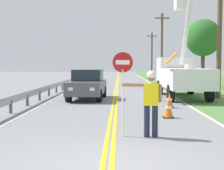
# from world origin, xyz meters

# --- Properties ---
(ground_plane) EXTENTS (160.00, 160.00, 0.00)m
(ground_plane) POSITION_xyz_m (0.00, 0.00, 0.00)
(ground_plane) COLOR gray
(centerline_yellow_left) EXTENTS (0.11, 110.00, 0.01)m
(centerline_yellow_left) POSITION_xyz_m (-0.09, 20.00, 0.01)
(centerline_yellow_left) COLOR yellow
(centerline_yellow_left) RESTS_ON ground
(centerline_yellow_right) EXTENTS (0.11, 110.00, 0.01)m
(centerline_yellow_right) POSITION_xyz_m (0.09, 20.00, 0.01)
(centerline_yellow_right) COLOR yellow
(centerline_yellow_right) RESTS_ON ground
(edge_line_right) EXTENTS (0.12, 110.00, 0.01)m
(edge_line_right) POSITION_xyz_m (3.60, 20.00, 0.01)
(edge_line_right) COLOR silver
(edge_line_right) RESTS_ON ground
(edge_line_left) EXTENTS (0.12, 110.00, 0.01)m
(edge_line_left) POSITION_xyz_m (-3.60, 20.00, 0.01)
(edge_line_left) COLOR silver
(edge_line_left) RESTS_ON ground
(flagger_worker) EXTENTS (1.08, 0.29, 1.83)m
(flagger_worker) POSITION_xyz_m (1.09, 2.43, 1.05)
(flagger_worker) COLOR #1E2338
(flagger_worker) RESTS_ON ground
(stop_sign_paddle) EXTENTS (0.56, 0.04, 2.33)m
(stop_sign_paddle) POSITION_xyz_m (0.32, 2.52, 1.71)
(stop_sign_paddle) COLOR silver
(stop_sign_paddle) RESTS_ON ground
(utility_bucket_truck) EXTENTS (2.67, 6.82, 6.05)m
(utility_bucket_truck) POSITION_xyz_m (3.99, 13.06, 1.43)
(utility_bucket_truck) COLOR white
(utility_bucket_truck) RESTS_ON ground
(oncoming_sedan_nearest) EXTENTS (2.05, 4.17, 1.70)m
(oncoming_sedan_nearest) POSITION_xyz_m (-1.60, 11.65, 0.83)
(oncoming_sedan_nearest) COLOR #4C5156
(oncoming_sedan_nearest) RESTS_ON ground
(utility_pole_near) EXTENTS (1.80, 0.28, 8.42)m
(utility_pole_near) POSITION_xyz_m (6.04, 12.26, 4.39)
(utility_pole_near) COLOR brown
(utility_pole_near) RESTS_ON ground
(utility_pole_mid) EXTENTS (1.80, 0.28, 8.41)m
(utility_pole_mid) POSITION_xyz_m (5.58, 33.37, 4.39)
(utility_pole_mid) COLOR brown
(utility_pole_mid) RESTS_ON ground
(utility_pole_far) EXTENTS (1.80, 0.28, 7.58)m
(utility_pole_far) POSITION_xyz_m (5.94, 48.86, 3.97)
(utility_pole_far) COLOR brown
(utility_pole_far) RESTS_ON ground
(traffic_cone_lead) EXTENTS (0.40, 0.40, 0.70)m
(traffic_cone_lead) POSITION_xyz_m (2.07, 5.53, 0.34)
(traffic_cone_lead) COLOR orange
(traffic_cone_lead) RESTS_ON ground
(traffic_cone_mid) EXTENTS (0.40, 0.40, 0.70)m
(traffic_cone_mid) POSITION_xyz_m (2.54, 8.22, 0.34)
(traffic_cone_mid) COLOR orange
(traffic_cone_mid) RESTS_ON ground
(guardrail_left_shoulder) EXTENTS (0.10, 32.00, 0.71)m
(guardrail_left_shoulder) POSITION_xyz_m (-4.20, 14.43, 0.52)
(guardrail_left_shoulder) COLOR #9EA0A3
(guardrail_left_shoulder) RESTS_ON ground
(roadside_tree_verge) EXTENTS (3.00, 3.00, 5.90)m
(roadside_tree_verge) POSITION_xyz_m (7.46, 21.05, 4.27)
(roadside_tree_verge) COLOR brown
(roadside_tree_verge) RESTS_ON ground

